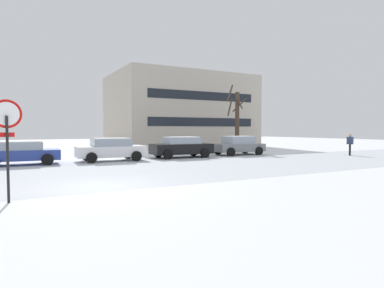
% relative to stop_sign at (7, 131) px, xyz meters
% --- Properties ---
extents(ground_plane, '(120.00, 120.00, 0.00)m').
position_rel_stop_sign_xyz_m(ground_plane, '(2.69, 1.34, -1.94)').
color(ground_plane, white).
extents(road_surface, '(80.00, 9.36, 0.00)m').
position_rel_stop_sign_xyz_m(road_surface, '(2.69, 5.03, -1.94)').
color(road_surface, silver).
rests_on(road_surface, ground).
extents(stop_sign, '(0.74, 0.20, 2.76)m').
position_rel_stop_sign_xyz_m(stop_sign, '(0.00, 0.00, 0.00)').
color(stop_sign, black).
rests_on(stop_sign, ground).
extents(parked_car_blue, '(4.02, 2.15, 1.33)m').
position_rel_stop_sign_xyz_m(parked_car_blue, '(0.51, 10.61, -1.25)').
color(parked_car_blue, '#283D93').
rests_on(parked_car_blue, ground).
extents(parked_car_white, '(4.20, 2.20, 1.44)m').
position_rel_stop_sign_xyz_m(parked_car_white, '(5.50, 10.52, -1.20)').
color(parked_car_white, white).
rests_on(parked_car_white, ground).
extents(parked_car_black, '(4.32, 2.12, 1.47)m').
position_rel_stop_sign_xyz_m(parked_car_black, '(10.49, 10.63, -1.18)').
color(parked_car_black, black).
rests_on(parked_car_black, ground).
extents(parked_car_gray, '(4.00, 2.16, 1.47)m').
position_rel_stop_sign_xyz_m(parked_car_gray, '(15.48, 10.76, -1.20)').
color(parked_car_gray, slate).
rests_on(parked_car_gray, ground).
extents(pedestrian_crossing, '(0.48, 0.45, 1.63)m').
position_rel_stop_sign_xyz_m(pedestrian_crossing, '(22.61, 6.28, -0.99)').
color(pedestrian_crossing, black).
rests_on(pedestrian_crossing, ground).
extents(tree_far_right, '(2.00, 1.41, 6.06)m').
position_rel_stop_sign_xyz_m(tree_far_right, '(17.73, 14.08, 0.98)').
color(tree_far_right, '#423326').
rests_on(tree_far_right, ground).
extents(building_far_right, '(15.66, 11.29, 8.35)m').
position_rel_stop_sign_xyz_m(building_far_right, '(17.81, 25.67, 2.24)').
color(building_far_right, '#B2A899').
rests_on(building_far_right, ground).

